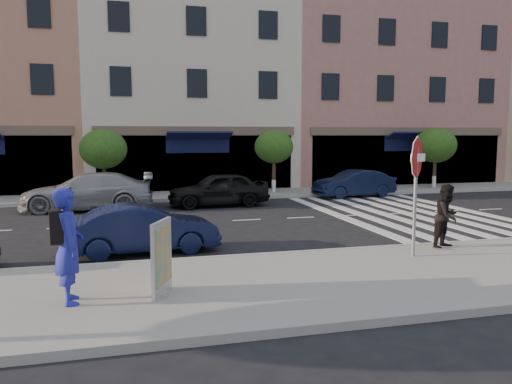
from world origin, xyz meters
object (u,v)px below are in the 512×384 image
poster_board (162,259)px  car_near_mid (143,229)px  car_far_right (354,183)px  walker (447,216)px  car_far_left (87,192)px  photographer (69,246)px  car_far_mid (218,189)px  stop_sign (416,170)px

poster_board → car_near_mid: size_ratio=0.36×
car_near_mid → poster_board: bearing=176.7°
poster_board → car_far_right: poster_board is taller
walker → car_far_left: size_ratio=0.31×
poster_board → car_far_right: size_ratio=0.34×
photographer → car_far_mid: (4.61, 11.64, -0.41)m
photographer → poster_board: size_ratio=1.47×
photographer → car_far_right: size_ratio=0.50×
walker → car_far_left: walker is taller
car_far_mid → car_far_left: bearing=-95.8°
car_far_left → car_far_right: 12.10m
stop_sign → car_far_left: bearing=105.5°
car_far_left → photographer: bearing=4.8°
walker → car_far_left: bearing=106.6°
stop_sign → car_near_mid: stop_sign is taller
photographer → car_near_mid: bearing=-27.9°
poster_board → car_far_left: (-2.09, 11.83, -0.06)m
stop_sign → car_far_right: 12.51m
walker → car_far_mid: walker is taller
car_near_mid → stop_sign: bearing=-118.9°
car_near_mid → car_far_right: size_ratio=0.94×
photographer → car_near_mid: (1.32, 3.94, -0.51)m
poster_board → car_far_mid: poster_board is taller
car_near_mid → photographer: bearing=155.2°
walker → car_far_right: size_ratio=0.40×
car_far_mid → car_far_right: bearing=98.9°
walker → poster_board: bearing=169.2°
walker → poster_board: walker is taller
stop_sign → photographer: bearing=169.2°
walker → poster_board: (-7.13, -2.01, -0.15)m
car_far_mid → car_far_right: (6.85, 1.50, -0.06)m
car_far_left → stop_sign: bearing=39.3°
car_near_mid → car_far_mid: bearing=-29.4°
car_far_mid → stop_sign: bearing=11.6°
car_far_left → car_far_mid: size_ratio=1.22×
car_far_mid → car_far_right: car_far_mid is taller
walker → car_far_right: bearing=49.2°
car_far_right → car_near_mid: bearing=-54.4°
walker → car_near_mid: size_ratio=0.43×
poster_board → car_far_mid: size_ratio=0.32×
car_far_mid → poster_board: bearing=-18.3°
photographer → car_far_mid: bearing=-31.0°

